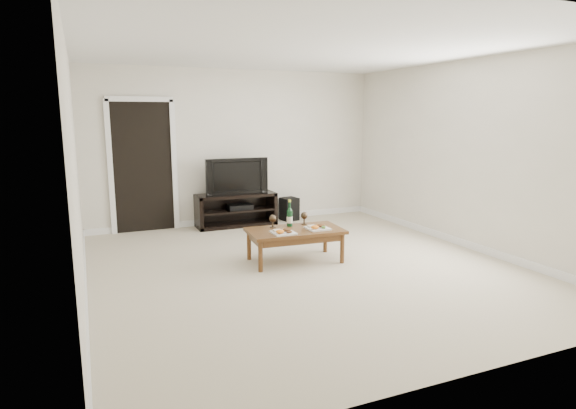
# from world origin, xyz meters

# --- Properties ---
(floor) EXTENTS (5.50, 5.50, 0.00)m
(floor) POSITION_xyz_m (0.00, 0.00, 0.00)
(floor) COLOR #BDB398
(floor) RESTS_ON ground
(back_wall) EXTENTS (5.00, 0.04, 2.60)m
(back_wall) POSITION_xyz_m (0.00, 2.77, 1.30)
(back_wall) COLOR beige
(back_wall) RESTS_ON ground
(ceiling) EXTENTS (5.00, 5.50, 0.04)m
(ceiling) POSITION_xyz_m (0.00, 0.00, 2.62)
(ceiling) COLOR white
(ceiling) RESTS_ON back_wall
(doorway) EXTENTS (0.90, 0.02, 2.05)m
(doorway) POSITION_xyz_m (-1.55, 2.73, 1.02)
(doorway) COLOR black
(doorway) RESTS_ON ground
(media_console) EXTENTS (1.34, 0.45, 0.55)m
(media_console) POSITION_xyz_m (-0.10, 2.50, 0.28)
(media_console) COLOR black
(media_console) RESTS_ON ground
(television) EXTENTS (1.05, 0.16, 0.60)m
(television) POSITION_xyz_m (-0.10, 2.50, 0.85)
(television) COLOR black
(television) RESTS_ON media_console
(av_receiver) EXTENTS (0.43, 0.34, 0.08)m
(av_receiver) POSITION_xyz_m (-0.03, 2.48, 0.33)
(av_receiver) COLOR black
(av_receiver) RESTS_ON media_console
(subwoofer) EXTENTS (0.31, 0.31, 0.40)m
(subwoofer) POSITION_xyz_m (0.90, 2.55, 0.20)
(subwoofer) COLOR black
(subwoofer) RESTS_ON ground
(coffee_table) EXTENTS (1.24, 0.73, 0.42)m
(coffee_table) POSITION_xyz_m (-0.01, 0.26, 0.21)
(coffee_table) COLOR #5A3419
(coffee_table) RESTS_ON ground
(plate_left) EXTENTS (0.27, 0.27, 0.07)m
(plate_left) POSITION_xyz_m (-0.23, 0.12, 0.45)
(plate_left) COLOR white
(plate_left) RESTS_ON coffee_table
(plate_right) EXTENTS (0.27, 0.27, 0.07)m
(plate_right) POSITION_xyz_m (0.27, 0.17, 0.45)
(plate_right) COLOR white
(plate_right) RESTS_ON coffee_table
(wine_bottle) EXTENTS (0.07, 0.07, 0.35)m
(wine_bottle) POSITION_xyz_m (-0.00, 0.45, 0.59)
(wine_bottle) COLOR #0E3519
(wine_bottle) RESTS_ON coffee_table
(goblet_left) EXTENTS (0.09, 0.09, 0.17)m
(goblet_left) POSITION_xyz_m (-0.23, 0.46, 0.51)
(goblet_left) COLOR #362A1D
(goblet_left) RESTS_ON coffee_table
(goblet_right) EXTENTS (0.09, 0.09, 0.17)m
(goblet_right) POSITION_xyz_m (0.22, 0.47, 0.51)
(goblet_right) COLOR #362A1D
(goblet_right) RESTS_ON coffee_table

